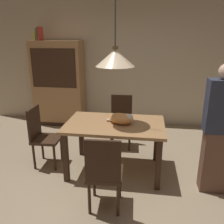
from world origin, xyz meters
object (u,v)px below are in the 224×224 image
Objects in this scene: dining_table at (115,130)px; chair_far_back at (121,119)px; person_standing at (218,131)px; book_green_slim at (38,34)px; book_red_tall at (40,34)px; chair_left_side at (42,134)px; hutch_bookcase at (59,85)px; pendant_lamp at (115,58)px; chair_near_front at (104,171)px; book_yellow_short at (36,36)px; cat_sleeping at (121,119)px.

chair_far_back is at bearing 90.30° from dining_table.
chair_far_back is 0.57× the size of person_standing.
book_red_tall is at bearing 0.00° from book_green_slim.
person_standing is (2.44, -0.28, 0.32)m from chair_left_side.
hutch_bookcase reaches higher than dining_table.
chair_far_back is at bearing 90.30° from pendant_lamp.
book_red_tall is (-1.86, 2.70, 1.48)m from chair_near_front.
dining_table is 1.01m from pendant_lamp.
book_yellow_short is at bearing 114.28° from chair_left_side.
book_green_slim is 4.01m from person_standing.
book_yellow_short is (-1.95, 1.83, 0.28)m from pendant_lamp.
hutch_bookcase is 1.15m from book_red_tall.
book_red_tall reaches higher than chair_left_side.
hutch_bookcase is at bearing -0.26° from book_red_tall.
person_standing reaches higher than cat_sleeping.
dining_table is 0.85× the size of person_standing.
cat_sleeping is 2.44m from hutch_bookcase.
book_yellow_short reaches higher than chair_near_front.
book_green_slim is at bearing 136.17° from pendant_lamp.
hutch_bookcase is 1.13m from book_yellow_short.
book_green_slim is at bearing 153.46° from chair_far_back.
book_green_slim is (-1.90, 1.83, 1.33)m from dining_table.
chair_far_back is 2.55m from book_red_tall.
chair_near_front reaches higher than cat_sleeping.
hutch_bookcase is (-0.40, 1.83, 0.38)m from chair_left_side.
pendant_lamp is 0.79× the size of person_standing.
hutch_bookcase is at bearing 143.41° from person_standing.
cat_sleeping is at bearing -43.30° from book_red_tall.
chair_near_front is 4.65× the size of book_yellow_short.
pendant_lamp is at bearing -50.11° from hutch_bookcase.
book_yellow_short is 0.11m from book_red_tall.
person_standing reaches higher than chair_near_front.
book_red_tall is (-1.85, 0.95, 1.48)m from chair_far_back.
cat_sleeping is at bearing 167.28° from person_standing.
dining_table is at bearing -50.11° from hutch_bookcase.
chair_left_side is at bearing -65.72° from book_yellow_short.
hutch_bookcase is at bearing 148.11° from chair_far_back.
book_red_tall reaches higher than book_green_slim.
chair_far_back is 1.76m from chair_near_front.
hutch_bookcase reaches higher than chair_near_front.
book_red_tall is (-1.85, 1.83, 0.33)m from pendant_lamp.
dining_table is 2.93m from book_red_tall.
pendant_lamp is 4.64× the size of book_red_tall.
person_standing is at bearing -32.85° from book_yellow_short.
chair_far_back reaches higher than cat_sleeping.
pendant_lamp is 2.69m from book_yellow_short.
dining_table is 5.38× the size of book_green_slim.
cat_sleeping is at bearing -42.59° from book_green_slim.
cat_sleeping is 2.94m from book_green_slim.
person_standing is at bearing -12.17° from pendant_lamp.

